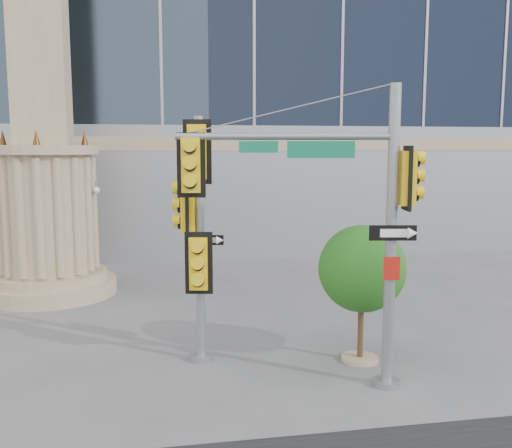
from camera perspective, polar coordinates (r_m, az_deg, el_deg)
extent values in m
plane|color=#545456|center=(12.46, 2.02, -16.09)|extent=(120.00, 120.00, 0.00)
cylinder|color=gray|center=(21.00, -19.80, -5.95)|extent=(4.40, 4.40, 0.50)
cylinder|color=gray|center=(20.92, -19.84, -4.88)|extent=(3.80, 3.80, 0.30)
cylinder|color=gray|center=(20.58, -20.11, 0.98)|extent=(3.00, 3.00, 4.00)
cylinder|color=gray|center=(20.46, -20.39, 6.97)|extent=(3.50, 3.50, 0.30)
cone|color=#472D14|center=(20.28, -16.79, 8.25)|extent=(0.24, 0.24, 0.50)
cone|color=#472D14|center=(20.73, -24.01, 7.90)|extent=(0.24, 0.24, 0.50)
cylinder|color=slate|center=(12.87, 12.91, -15.18)|extent=(0.59, 0.59, 0.13)
cylinder|color=slate|center=(12.03, 13.34, -1.51)|extent=(0.23, 0.23, 6.28)
cylinder|color=slate|center=(11.58, 2.88, 8.74)|extent=(4.35, 0.94, 0.15)
cube|color=#0C6B46|center=(11.61, 6.52, 7.41)|extent=(1.35, 0.29, 0.34)
cube|color=yellow|center=(11.65, -6.50, 5.86)|extent=(0.62, 0.39, 1.31)
cube|color=yellow|center=(11.97, 14.89, 4.45)|extent=(0.39, 0.62, 1.31)
cube|color=black|center=(11.86, 13.52, -0.88)|extent=(0.95, 0.20, 0.31)
cube|color=#AC190F|center=(11.99, 13.41, -4.34)|extent=(0.34, 0.09, 0.48)
cylinder|color=slate|center=(13.98, -5.48, -13.12)|extent=(0.55, 0.55, 0.14)
cylinder|color=slate|center=(13.25, -5.63, -1.75)|extent=(0.21, 0.21, 5.72)
cube|color=yellow|center=(12.83, -5.89, 7.18)|extent=(0.68, 0.44, 1.43)
cube|color=yellow|center=(13.18, -6.76, 1.70)|extent=(0.44, 0.68, 1.43)
cube|color=yellow|center=(13.09, -5.74, -3.91)|extent=(0.68, 0.44, 1.43)
cube|color=black|center=(13.08, -4.81, -1.61)|extent=(0.70, 0.18, 0.23)
cylinder|color=gray|center=(14.12, 10.34, -13.08)|extent=(0.87, 0.87, 0.10)
cylinder|color=#382314|center=(13.85, 10.42, -9.90)|extent=(0.14, 0.14, 1.74)
sphere|color=#235A14|center=(13.51, 10.56, -4.40)|extent=(2.03, 2.03, 2.03)
sphere|color=#235A14|center=(13.95, 11.86, -5.28)|extent=(1.26, 1.26, 1.26)
sphere|color=#235A14|center=(13.22, 9.52, -5.71)|extent=(1.06, 1.06, 1.06)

